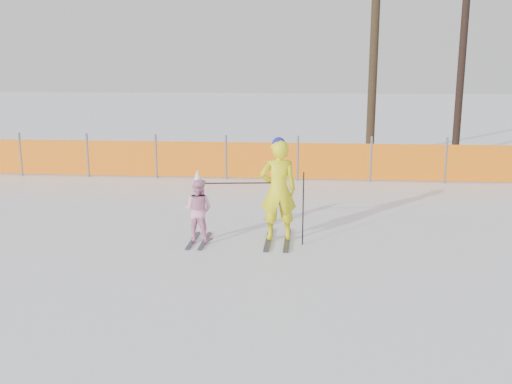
# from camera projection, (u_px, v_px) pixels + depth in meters

# --- Properties ---
(ground) EXTENTS (120.00, 120.00, 0.00)m
(ground) POSITION_uv_depth(u_px,v_px,m) (253.00, 257.00, 9.49)
(ground) COLOR white
(ground) RESTS_ON ground
(adult) EXTENTS (0.73, 1.39, 1.90)m
(adult) POSITION_uv_depth(u_px,v_px,m) (278.00, 190.00, 10.18)
(adult) COLOR black
(adult) RESTS_ON ground
(child) EXTENTS (0.64, 1.04, 1.32)m
(child) POSITION_uv_depth(u_px,v_px,m) (198.00, 209.00, 10.20)
(child) COLOR black
(child) RESTS_ON ground
(ski_poles) EXTENTS (1.76, 0.21, 1.32)m
(ski_poles) POSITION_uv_depth(u_px,v_px,m) (272.00, 197.00, 10.07)
(ski_poles) COLOR black
(ski_poles) RESTS_ON ground
(safety_fence) EXTENTS (15.80, 0.06, 1.25)m
(safety_fence) POSITION_uv_depth(u_px,v_px,m) (220.00, 159.00, 15.97)
(safety_fence) COLOR #595960
(safety_fence) RESTS_ON ground
(tree_trunks) EXTENTS (3.42, 1.25, 6.03)m
(tree_trunks) POSITION_uv_depth(u_px,v_px,m) (413.00, 70.00, 19.55)
(tree_trunks) COLOR #322516
(tree_trunks) RESTS_ON ground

